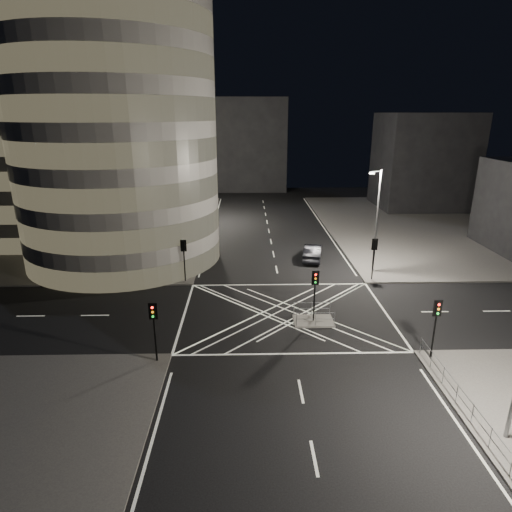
{
  "coord_description": "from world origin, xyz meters",
  "views": [
    {
      "loc": [
        -3.06,
        -30.63,
        15.11
      ],
      "look_at": [
        -2.2,
        5.46,
        3.0
      ],
      "focal_mm": 30.0,
      "sensor_mm": 36.0,
      "label": 1
    }
  ],
  "objects_px": {
    "traffic_signal_fl": "(184,253)",
    "street_lamp_left_near": "(183,212)",
    "traffic_signal_nr": "(436,318)",
    "central_island": "(313,321)",
    "street_lamp_right_far": "(377,218)",
    "traffic_signal_nl": "(154,321)",
    "street_lamp_left_far": "(201,184)",
    "traffic_signal_island": "(315,287)",
    "traffic_signal_fr": "(374,251)",
    "sedan": "(313,252)"
  },
  "relations": [
    {
      "from": "traffic_signal_fl",
      "to": "street_lamp_left_near",
      "type": "relative_size",
      "value": 0.4
    },
    {
      "from": "traffic_signal_nr",
      "to": "traffic_signal_fl",
      "type": "bearing_deg",
      "value": 142.31
    },
    {
      "from": "central_island",
      "to": "street_lamp_right_far",
      "type": "distance_m",
      "value": 13.98
    },
    {
      "from": "traffic_signal_nl",
      "to": "street_lamp_left_far",
      "type": "bearing_deg",
      "value": 90.99
    },
    {
      "from": "central_island",
      "to": "street_lamp_left_far",
      "type": "relative_size",
      "value": 0.3
    },
    {
      "from": "central_island",
      "to": "traffic_signal_island",
      "type": "bearing_deg",
      "value": 0.0
    },
    {
      "from": "street_lamp_left_far",
      "to": "street_lamp_right_far",
      "type": "xyz_separation_m",
      "value": [
        18.87,
        -21.0,
        0.0
      ]
    },
    {
      "from": "central_island",
      "to": "street_lamp_right_far",
      "type": "relative_size",
      "value": 0.3
    },
    {
      "from": "central_island",
      "to": "street_lamp_left_far",
      "type": "xyz_separation_m",
      "value": [
        -11.44,
        31.5,
        5.47
      ]
    },
    {
      "from": "traffic_signal_fr",
      "to": "street_lamp_right_far",
      "type": "bearing_deg",
      "value": 73.89
    },
    {
      "from": "traffic_signal_island",
      "to": "sedan",
      "type": "height_order",
      "value": "traffic_signal_island"
    },
    {
      "from": "traffic_signal_island",
      "to": "sedan",
      "type": "xyz_separation_m",
      "value": [
        2.12,
        14.56,
        -2.05
      ]
    },
    {
      "from": "traffic_signal_fl",
      "to": "traffic_signal_fr",
      "type": "height_order",
      "value": "same"
    },
    {
      "from": "traffic_signal_fr",
      "to": "street_lamp_right_far",
      "type": "distance_m",
      "value": 3.48
    },
    {
      "from": "traffic_signal_island",
      "to": "street_lamp_left_far",
      "type": "xyz_separation_m",
      "value": [
        -11.44,
        31.5,
        2.63
      ]
    },
    {
      "from": "central_island",
      "to": "traffic_signal_nl",
      "type": "distance_m",
      "value": 12.36
    },
    {
      "from": "central_island",
      "to": "street_lamp_right_far",
      "type": "xyz_separation_m",
      "value": [
        7.44,
        10.5,
        5.47
      ]
    },
    {
      "from": "street_lamp_right_far",
      "to": "sedan",
      "type": "bearing_deg",
      "value": 142.59
    },
    {
      "from": "street_lamp_left_near",
      "to": "traffic_signal_fr",
      "type": "bearing_deg",
      "value": -15.92
    },
    {
      "from": "street_lamp_right_far",
      "to": "sedan",
      "type": "xyz_separation_m",
      "value": [
        -5.32,
        4.06,
        -4.68
      ]
    },
    {
      "from": "central_island",
      "to": "street_lamp_left_near",
      "type": "xyz_separation_m",
      "value": [
        -11.44,
        13.5,
        5.47
      ]
    },
    {
      "from": "street_lamp_right_far",
      "to": "traffic_signal_fr",
      "type": "bearing_deg",
      "value": -106.11
    },
    {
      "from": "central_island",
      "to": "street_lamp_left_near",
      "type": "bearing_deg",
      "value": 130.27
    },
    {
      "from": "traffic_signal_fl",
      "to": "traffic_signal_island",
      "type": "bearing_deg",
      "value": -37.54
    },
    {
      "from": "street_lamp_left_far",
      "to": "traffic_signal_nl",
      "type": "bearing_deg",
      "value": -89.01
    },
    {
      "from": "traffic_signal_nl",
      "to": "traffic_signal_nr",
      "type": "xyz_separation_m",
      "value": [
        17.6,
        0.0,
        0.0
      ]
    },
    {
      "from": "traffic_signal_island",
      "to": "street_lamp_right_far",
      "type": "bearing_deg",
      "value": 54.7
    },
    {
      "from": "traffic_signal_nr",
      "to": "sedan",
      "type": "distance_m",
      "value": 20.51
    },
    {
      "from": "traffic_signal_fl",
      "to": "street_lamp_left_far",
      "type": "height_order",
      "value": "street_lamp_left_far"
    },
    {
      "from": "sedan",
      "to": "traffic_signal_fl",
      "type": "bearing_deg",
      "value": 38.21
    },
    {
      "from": "traffic_signal_fl",
      "to": "street_lamp_left_near",
      "type": "bearing_deg",
      "value": 96.97
    },
    {
      "from": "traffic_signal_fr",
      "to": "street_lamp_left_far",
      "type": "xyz_separation_m",
      "value": [
        -18.24,
        23.2,
        2.63
      ]
    },
    {
      "from": "traffic_signal_island",
      "to": "central_island",
      "type": "bearing_deg",
      "value": 0.0
    },
    {
      "from": "central_island",
      "to": "traffic_signal_fr",
      "type": "bearing_deg",
      "value": 50.67
    },
    {
      "from": "traffic_signal_nl",
      "to": "street_lamp_right_far",
      "type": "height_order",
      "value": "street_lamp_right_far"
    },
    {
      "from": "street_lamp_right_far",
      "to": "traffic_signal_nr",
      "type": "bearing_deg",
      "value": -92.3
    },
    {
      "from": "street_lamp_left_near",
      "to": "sedan",
      "type": "bearing_deg",
      "value": 4.49
    },
    {
      "from": "traffic_signal_nr",
      "to": "street_lamp_left_far",
      "type": "bearing_deg",
      "value": 116.36
    },
    {
      "from": "traffic_signal_nr",
      "to": "street_lamp_left_far",
      "type": "distance_m",
      "value": 41.15
    },
    {
      "from": "street_lamp_left_near",
      "to": "street_lamp_right_far",
      "type": "distance_m",
      "value": 19.11
    },
    {
      "from": "central_island",
      "to": "street_lamp_right_far",
      "type": "bearing_deg",
      "value": 54.7
    },
    {
      "from": "traffic_signal_island",
      "to": "traffic_signal_fr",
      "type": "bearing_deg",
      "value": 50.67
    },
    {
      "from": "traffic_signal_fr",
      "to": "street_lamp_right_far",
      "type": "height_order",
      "value": "street_lamp_right_far"
    },
    {
      "from": "traffic_signal_fl",
      "to": "traffic_signal_fr",
      "type": "relative_size",
      "value": 1.0
    },
    {
      "from": "traffic_signal_fl",
      "to": "traffic_signal_island",
      "type": "distance_m",
      "value": 13.62
    },
    {
      "from": "traffic_signal_nl",
      "to": "traffic_signal_nr",
      "type": "distance_m",
      "value": 17.6
    },
    {
      "from": "traffic_signal_nr",
      "to": "traffic_signal_nl",
      "type": "bearing_deg",
      "value": 180.0
    },
    {
      "from": "traffic_signal_fl",
      "to": "street_lamp_left_near",
      "type": "distance_m",
      "value": 5.86
    },
    {
      "from": "street_lamp_right_far",
      "to": "sedan",
      "type": "relative_size",
      "value": 1.91
    },
    {
      "from": "sedan",
      "to": "traffic_signal_nl",
      "type": "bearing_deg",
      "value": 69.3
    }
  ]
}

